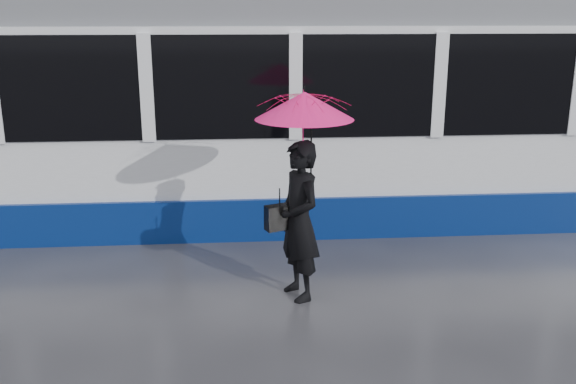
{
  "coord_description": "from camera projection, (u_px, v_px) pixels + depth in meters",
  "views": [
    {
      "loc": [
        -0.43,
        -7.46,
        3.21
      ],
      "look_at": [
        0.16,
        -0.07,
        1.1
      ],
      "focal_mm": 40.0,
      "sensor_mm": 36.0,
      "label": 1
    }
  ],
  "objects": [
    {
      "name": "ground",
      "position": [
        275.0,
        275.0,
        8.06
      ],
      "size": [
        90.0,
        90.0,
        0.0
      ],
      "primitive_type": "plane",
      "color": "#2B2B30",
      "rests_on": "ground"
    },
    {
      "name": "handbag",
      "position": [
        280.0,
        217.0,
        7.22
      ],
      "size": [
        0.36,
        0.25,
        0.46
      ],
      "rotation": [
        0.0,
        0.0,
        0.38
      ],
      "color": "black",
      "rests_on": "ground"
    },
    {
      "name": "tram",
      "position": [
        60.0,
        117.0,
        9.77
      ],
      "size": [
        26.0,
        2.56,
        3.35
      ],
      "color": "white",
      "rests_on": "ground"
    },
    {
      "name": "umbrella",
      "position": [
        304.0,
        125.0,
        6.93
      ],
      "size": [
        1.4,
        1.4,
        1.24
      ],
      "rotation": [
        0.0,
        0.0,
        0.38
      ],
      "color": "#FF1578",
      "rests_on": "ground"
    },
    {
      "name": "rails",
      "position": [
        266.0,
        214.0,
        10.46
      ],
      "size": [
        34.0,
        1.51,
        0.02
      ],
      "color": "#3F3D38",
      "rests_on": "ground"
    },
    {
      "name": "woman",
      "position": [
        299.0,
        221.0,
        7.23
      ],
      "size": [
        0.66,
        0.78,
        1.84
      ],
      "primitive_type": "imported",
      "rotation": [
        0.0,
        0.0,
        -1.19
      ],
      "color": "black",
      "rests_on": "ground"
    }
  ]
}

